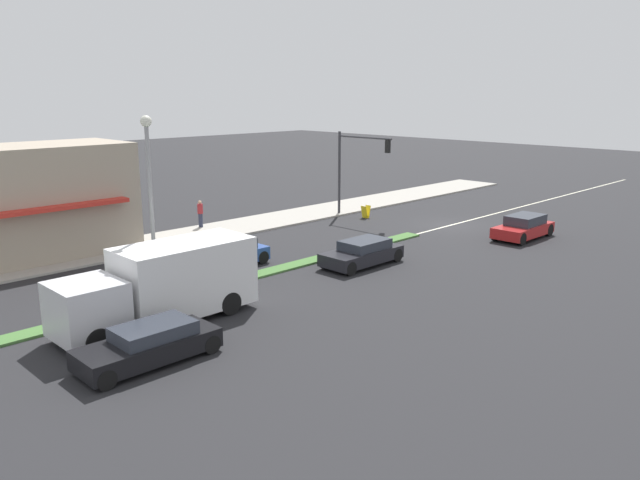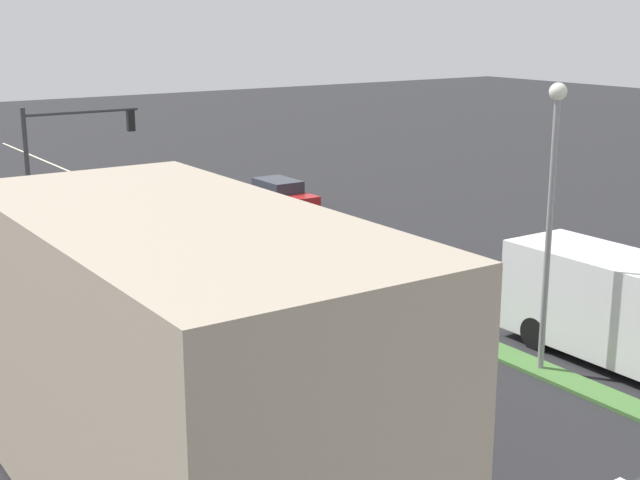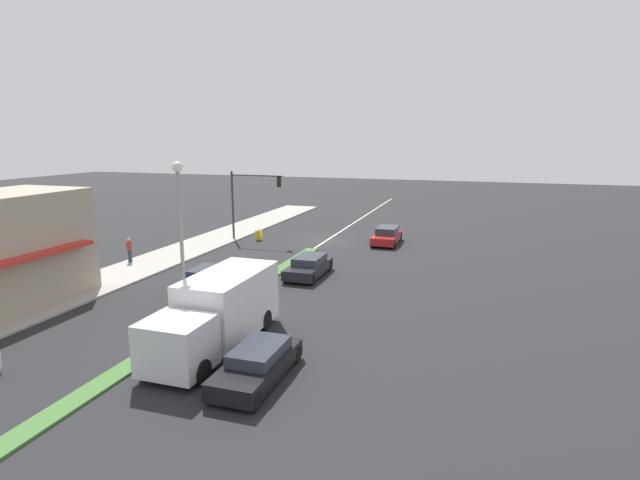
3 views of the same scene
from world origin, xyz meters
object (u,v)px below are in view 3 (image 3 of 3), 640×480
object	(u,v)px
street_lamp	(181,225)
coupe_blue	(205,281)
suv_black	(258,364)
warning_aframe_sign	(259,235)
sedan_dark	(309,266)
hatchback_red	(387,236)
pedestrian	(129,249)
traffic_signal_main	(248,194)
delivery_truck	(219,311)

from	to	relation	value
street_lamp	coupe_blue	distance (m)	7.06
street_lamp	suv_black	xyz separation A→B (m)	(-5.00, 3.19, -4.18)
warning_aframe_sign	sedan_dark	size ratio (longest dim) A/B	0.19
suv_black	hatchback_red	bearing A→B (deg)	-90.00
pedestrian	warning_aframe_sign	xyz separation A→B (m)	(-4.97, -9.90, -0.58)
street_lamp	pedestrian	bearing A→B (deg)	-41.57
pedestrian	coupe_blue	world-z (taller)	pedestrian
traffic_signal_main	sedan_dark	world-z (taller)	traffic_signal_main
pedestrian	delivery_truck	world-z (taller)	delivery_truck
hatchback_red	warning_aframe_sign	bearing A→B (deg)	10.94
street_lamp	pedestrian	xyz separation A→B (m)	(10.38, -9.20, -3.77)
suv_black	traffic_signal_main	bearing A→B (deg)	-63.11
pedestrian	coupe_blue	size ratio (longest dim) A/B	0.43
sedan_dark	coupe_blue	size ratio (longest dim) A/B	1.11
traffic_signal_main	street_lamp	distance (m)	19.74
delivery_truck	suv_black	bearing A→B (deg)	141.04
pedestrian	suv_black	bearing A→B (deg)	141.13
street_lamp	delivery_truck	world-z (taller)	street_lamp
warning_aframe_sign	pedestrian	bearing A→B (deg)	63.35
pedestrian	suv_black	size ratio (longest dim) A/B	0.38
traffic_signal_main	sedan_dark	xyz separation A→B (m)	(-8.32, 8.63, -3.29)
warning_aframe_sign	suv_black	distance (m)	24.61
coupe_blue	pedestrian	bearing A→B (deg)	-25.65
coupe_blue	warning_aframe_sign	bearing A→B (deg)	-76.94
warning_aframe_sign	delivery_truck	distance (m)	21.46
traffic_signal_main	coupe_blue	world-z (taller)	traffic_signal_main
hatchback_red	coupe_blue	xyz separation A→B (m)	(7.20, 15.84, -0.01)
traffic_signal_main	coupe_blue	size ratio (longest dim) A/B	1.43
street_lamp	delivery_truck	size ratio (longest dim) A/B	0.98
pedestrian	sedan_dark	world-z (taller)	pedestrian
delivery_truck	sedan_dark	bearing A→B (deg)	-90.00
pedestrian	street_lamp	bearing A→B (deg)	138.43
traffic_signal_main	delivery_truck	xyz separation A→B (m)	(-8.32, 19.68, -2.43)
street_lamp	pedestrian	distance (m)	14.38
pedestrian	coupe_blue	xyz separation A→B (m)	(-8.18, 3.93, -0.36)
traffic_signal_main	hatchback_red	world-z (taller)	traffic_signal_main
traffic_signal_main	coupe_blue	xyz separation A→B (m)	(-3.92, 13.47, -3.26)
warning_aframe_sign	delivery_truck	size ratio (longest dim) A/B	0.11
suv_black	delivery_truck	bearing A→B (deg)	-38.96
hatchback_red	street_lamp	bearing A→B (deg)	76.68
warning_aframe_sign	hatchback_red	bearing A→B (deg)	-169.06
street_lamp	hatchback_red	bearing A→B (deg)	-103.32
traffic_signal_main	sedan_dark	size ratio (longest dim) A/B	1.29
traffic_signal_main	hatchback_red	bearing A→B (deg)	-167.96
street_lamp	warning_aframe_sign	world-z (taller)	street_lamp
pedestrian	sedan_dark	bearing A→B (deg)	-175.85
pedestrian	hatchback_red	xyz separation A→B (m)	(-15.38, -11.92, -0.35)
warning_aframe_sign	hatchback_red	distance (m)	10.60
suv_black	pedestrian	bearing A→B (deg)	-38.87
street_lamp	delivery_truck	distance (m)	4.08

